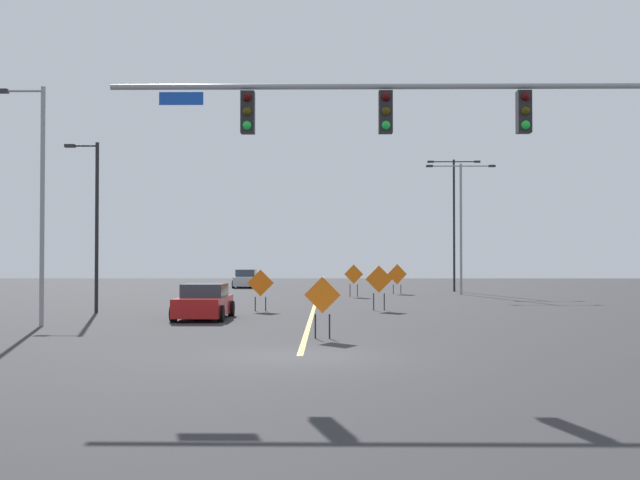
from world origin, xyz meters
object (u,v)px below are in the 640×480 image
(street_lamp_far_left, at_px, (39,195))
(car_red_passing, at_px, (204,303))
(construction_sign_median_near, at_px, (322,299))
(street_lamp_near_right, at_px, (454,214))
(traffic_signal_assembly, at_px, (461,134))
(construction_sign_left_shoulder, at_px, (354,276))
(construction_sign_right_lane, at_px, (260,285))
(construction_sign_left_lane, at_px, (397,275))
(construction_sign_right_shoulder, at_px, (379,282))
(street_lamp_near_left, at_px, (94,219))
(street_lamp_mid_left, at_px, (461,216))
(car_silver_distant, at_px, (246,279))

(street_lamp_far_left, xyz_separation_m, car_red_passing, (5.34, 3.40, -4.02))
(construction_sign_median_near, bearing_deg, street_lamp_near_right, 74.28)
(traffic_signal_assembly, height_order, construction_sign_left_shoulder, traffic_signal_assembly)
(construction_sign_right_lane, height_order, car_red_passing, construction_sign_right_lane)
(construction_sign_left_shoulder, height_order, construction_sign_left_lane, construction_sign_left_lane)
(construction_sign_right_lane, bearing_deg, construction_sign_right_shoulder, 5.76)
(construction_sign_right_shoulder, height_order, construction_sign_median_near, construction_sign_right_shoulder)
(street_lamp_far_left, bearing_deg, car_red_passing, 32.52)
(construction_sign_left_lane, relative_size, car_red_passing, 0.47)
(street_lamp_near_left, relative_size, construction_sign_right_lane, 3.98)
(street_lamp_mid_left, bearing_deg, traffic_signal_assembly, -99.60)
(construction_sign_left_shoulder, relative_size, car_silver_distant, 0.46)
(construction_sign_median_near, height_order, construction_sign_left_lane, construction_sign_left_lane)
(street_lamp_far_left, xyz_separation_m, construction_sign_left_shoulder, (11.84, 20.92, -3.38))
(traffic_signal_assembly, distance_m, construction_sign_right_shoulder, 17.30)
(street_lamp_near_left, height_order, construction_sign_median_near, street_lamp_near_left)
(construction_sign_left_shoulder, bearing_deg, street_lamp_far_left, -119.51)
(construction_sign_left_shoulder, relative_size, construction_sign_left_lane, 1.00)
(street_lamp_near_right, height_order, construction_sign_median_near, street_lamp_near_right)
(traffic_signal_assembly, bearing_deg, street_lamp_far_left, 148.74)
(street_lamp_near_right, height_order, construction_sign_right_shoulder, street_lamp_near_right)
(street_lamp_mid_left, relative_size, construction_sign_median_near, 4.65)
(construction_sign_right_shoulder, bearing_deg, construction_sign_left_shoulder, 93.54)
(traffic_signal_assembly, xyz_separation_m, street_lamp_near_left, (-13.62, 14.94, -1.36))
(street_lamp_near_right, xyz_separation_m, construction_sign_median_near, (-9.23, -32.79, -4.37))
(street_lamp_near_right, relative_size, construction_sign_left_lane, 4.72)
(street_lamp_near_left, bearing_deg, car_silver_distant, 83.06)
(construction_sign_median_near, height_order, construction_sign_right_lane, construction_sign_right_lane)
(street_lamp_far_left, distance_m, construction_sign_left_shoulder, 24.28)
(street_lamp_near_left, xyz_separation_m, construction_sign_right_shoulder, (12.65, 1.81, -2.82))
(street_lamp_near_left, bearing_deg, traffic_signal_assembly, -47.66)
(street_lamp_mid_left, relative_size, construction_sign_left_shoulder, 4.31)
(traffic_signal_assembly, height_order, construction_sign_median_near, traffic_signal_assembly)
(construction_sign_left_shoulder, bearing_deg, construction_sign_median_near, -93.98)
(street_lamp_near_left, distance_m, construction_sign_right_shoulder, 13.09)
(construction_sign_right_shoulder, distance_m, construction_sign_median_near, 12.83)
(construction_sign_left_shoulder, xyz_separation_m, construction_sign_right_lane, (-4.66, -12.95, -0.10))
(construction_sign_left_lane, bearing_deg, construction_sign_median_near, -99.34)
(construction_sign_left_shoulder, bearing_deg, construction_sign_left_lane, 53.49)
(street_lamp_mid_left, bearing_deg, car_silver_distant, 142.31)
(traffic_signal_assembly, distance_m, street_lamp_far_left, 15.90)
(street_lamp_near_left, xyz_separation_m, street_lamp_far_left, (0.05, -6.71, 0.53))
(construction_sign_left_shoulder, height_order, construction_sign_right_lane, construction_sign_left_shoulder)
(street_lamp_far_left, relative_size, construction_sign_left_shoulder, 4.24)
(street_lamp_near_right, relative_size, street_lamp_far_left, 1.12)
(construction_sign_left_lane, relative_size, car_silver_distant, 0.46)
(street_lamp_far_left, distance_m, construction_sign_right_lane, 11.28)
(street_lamp_mid_left, distance_m, street_lamp_far_left, 30.72)
(traffic_signal_assembly, distance_m, street_lamp_mid_left, 32.80)
(street_lamp_near_right, xyz_separation_m, construction_sign_left_lane, (-4.44, -3.68, -4.31))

